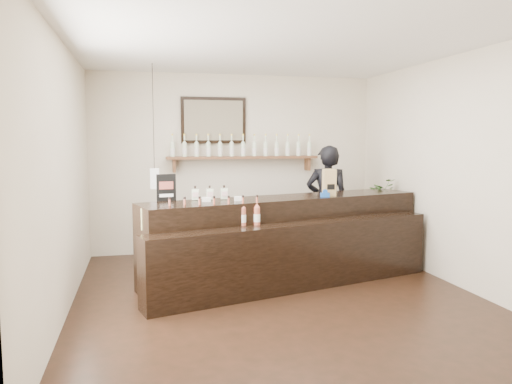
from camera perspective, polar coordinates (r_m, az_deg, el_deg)
The scene contains 10 objects.
ground at distance 5.83m, azimuth 2.40°, elevation -11.77°, with size 5.00×5.00×0.00m, color black.
room_shell at distance 5.56m, azimuth 2.47°, elevation 5.21°, with size 5.00×5.00×5.00m.
back_wall_decor at distance 7.84m, azimuth -3.25°, elevation 5.80°, with size 2.66×0.96×1.69m.
counter at distance 6.31m, azimuth 3.72°, elevation -5.77°, with size 3.80×1.95×1.22m.
promo_sign at distance 6.02m, azimuth -10.22°, elevation 0.49°, with size 0.23×0.05×0.32m.
paper_bag at distance 6.52m, azimuth 8.37°, elevation 1.07°, with size 0.17×0.14×0.35m.
tape_dispenser at distance 6.43m, azimuth 7.89°, elevation -0.23°, with size 0.12×0.06×0.10m.
side_cabinet at distance 7.73m, azimuth 14.01°, elevation -4.53°, with size 0.44×0.57×0.78m.
potted_plant at distance 7.65m, azimuth 14.13°, elevation -0.07°, with size 0.38×0.33×0.43m, color #366227.
shopkeeper at distance 7.45m, azimuth 8.14°, elevation -0.38°, with size 0.70×0.46×1.92m, color black.
Camera 1 is at (-1.50, -5.35, 1.78)m, focal length 35.00 mm.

